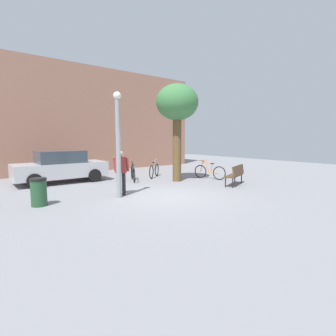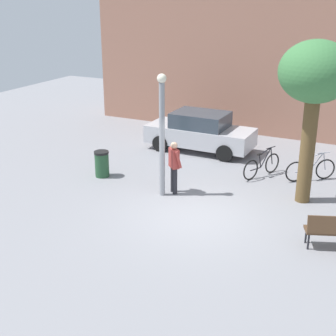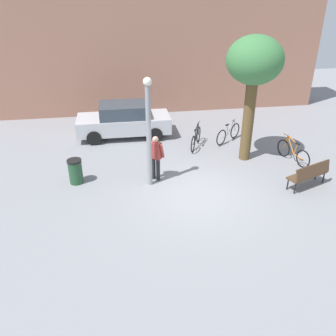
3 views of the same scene
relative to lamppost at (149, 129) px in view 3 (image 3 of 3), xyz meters
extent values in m
plane|color=gray|center=(1.50, -0.91, -2.09)|extent=(36.00, 36.00, 0.00)
cube|color=#9E6B56|center=(1.50, 8.79, 1.25)|extent=(17.52, 2.00, 6.68)
cylinder|color=gray|center=(0.00, 0.00, -0.33)|extent=(0.17, 0.17, 3.51)
sphere|color=#F2EACC|center=(0.00, 0.00, 1.55)|extent=(0.28, 0.28, 0.28)
cylinder|color=#232328|center=(0.18, 0.38, -1.66)|extent=(0.14, 0.14, 0.85)
cylinder|color=#232328|center=(0.33, 0.24, -1.66)|extent=(0.14, 0.14, 0.85)
cube|color=#9E3833|center=(0.25, 0.31, -0.94)|extent=(0.44, 0.44, 0.60)
sphere|color=tan|center=(0.25, 0.31, -0.53)|extent=(0.22, 0.22, 0.22)
cylinder|color=#9E3833|center=(0.11, 0.52, -0.91)|extent=(0.22, 0.23, 0.55)
cylinder|color=#9E3833|center=(0.47, 0.17, -0.91)|extent=(0.22, 0.23, 0.55)
cube|color=#513823|center=(5.35, -1.01, -1.64)|extent=(1.65, 0.99, 0.06)
cube|color=#513823|center=(5.42, -1.18, -1.39)|extent=(1.54, 0.70, 0.44)
cylinder|color=black|center=(4.62, -1.12, -1.88)|extent=(0.05, 0.05, 0.42)
cylinder|color=black|center=(5.96, -0.60, -1.88)|extent=(0.05, 0.05, 0.42)
cylinder|color=black|center=(4.74, -1.42, -1.88)|extent=(0.05, 0.05, 0.42)
cylinder|color=black|center=(6.08, -0.90, -1.88)|extent=(0.05, 0.05, 0.42)
cylinder|color=brown|center=(4.02, 1.48, -0.50)|extent=(0.43, 0.43, 3.17)
ellipsoid|color=#3C7740|center=(4.02, 1.48, 1.81)|extent=(2.06, 2.06, 1.75)
torus|color=black|center=(2.57, 3.43, -1.73)|extent=(0.35, 0.66, 0.71)
torus|color=black|center=(2.09, 2.43, -1.73)|extent=(0.35, 0.66, 0.71)
cylinder|color=black|center=(2.41, 3.10, -1.45)|extent=(0.25, 0.47, 0.64)
cylinder|color=black|center=(2.39, 3.05, -1.21)|extent=(0.28, 0.54, 0.18)
cylinder|color=black|center=(2.29, 2.84, -1.52)|extent=(0.09, 0.14, 0.48)
cylinder|color=black|center=(2.20, 2.66, -1.76)|extent=(0.25, 0.47, 0.04)
cylinder|color=black|center=(2.54, 3.37, -1.45)|extent=(0.10, 0.16, 0.63)
cube|color=black|center=(2.27, 2.79, -1.26)|extent=(0.16, 0.21, 0.04)
cylinder|color=black|center=(2.51, 3.31, -1.14)|extent=(0.22, 0.41, 0.03)
torus|color=black|center=(5.65, 1.44, -1.73)|extent=(0.24, 0.70, 0.71)
torus|color=black|center=(5.95, 0.37, -1.73)|extent=(0.24, 0.70, 0.71)
cylinder|color=orange|center=(5.75, 1.08, -1.45)|extent=(0.17, 0.49, 0.64)
cylinder|color=orange|center=(5.76, 1.04, -1.21)|extent=(0.19, 0.57, 0.18)
cylinder|color=orange|center=(5.83, 0.81, -1.52)|extent=(0.07, 0.14, 0.48)
cylinder|color=orange|center=(5.88, 0.62, -1.76)|extent=(0.17, 0.49, 0.04)
cylinder|color=orange|center=(5.67, 1.37, -1.45)|extent=(0.08, 0.17, 0.63)
cube|color=black|center=(5.84, 0.76, -1.26)|extent=(0.13, 0.21, 0.04)
cylinder|color=orange|center=(5.69, 1.31, -1.14)|extent=(0.15, 0.43, 0.03)
torus|color=black|center=(4.33, 3.62, -1.73)|extent=(0.58, 0.49, 0.71)
torus|color=black|center=(3.47, 2.93, -1.73)|extent=(0.58, 0.49, 0.71)
cylinder|color=#ADADB7|center=(4.04, 3.39, -1.45)|extent=(0.41, 0.34, 0.64)
cylinder|color=#ADADB7|center=(4.00, 3.36, -1.21)|extent=(0.47, 0.39, 0.18)
cylinder|color=#ADADB7|center=(3.82, 3.21, -1.52)|extent=(0.13, 0.11, 0.48)
cylinder|color=#ADADB7|center=(3.67, 3.09, -1.76)|extent=(0.41, 0.34, 0.04)
cylinder|color=#ADADB7|center=(4.28, 3.58, -1.45)|extent=(0.15, 0.13, 0.63)
cube|color=black|center=(3.78, 3.18, -1.26)|extent=(0.21, 0.19, 0.04)
cylinder|color=#ADADB7|center=(4.23, 3.54, -1.14)|extent=(0.36, 0.30, 0.03)
cube|color=#B7B7BC|center=(-0.67, 4.65, -1.47)|extent=(4.21, 1.73, 0.70)
cube|color=#333D47|center=(-0.67, 4.65, -0.84)|extent=(2.11, 1.58, 0.60)
cylinder|color=black|center=(0.69, 5.44, -1.77)|extent=(0.64, 0.22, 0.64)
cylinder|color=black|center=(0.67, 3.84, -1.77)|extent=(0.64, 0.22, 0.64)
cylinder|color=black|center=(-2.01, 5.46, -1.77)|extent=(0.64, 0.22, 0.64)
cylinder|color=black|center=(-2.03, 3.86, -1.77)|extent=(0.64, 0.22, 0.64)
cylinder|color=#234C2D|center=(-2.57, 0.52, -1.68)|extent=(0.48, 0.48, 0.82)
cylinder|color=black|center=(-2.57, 0.52, -1.23)|extent=(0.50, 0.50, 0.08)
camera|label=1|loc=(-4.44, -8.45, 0.08)|focal=28.01mm
camera|label=2|loc=(6.20, -12.19, 3.87)|focal=50.90mm
camera|label=3|loc=(-1.08, -10.80, 4.17)|focal=37.70mm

